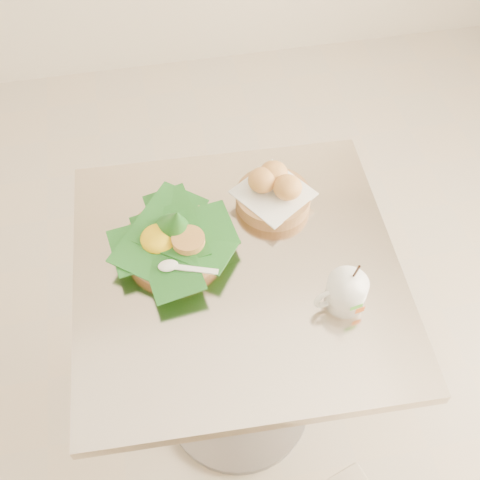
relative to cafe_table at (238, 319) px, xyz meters
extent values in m
plane|color=#C1B39B|center=(-0.14, -0.02, -0.53)|extent=(3.60, 3.60, 0.00)
cylinder|color=gray|center=(0.00, 0.00, -0.52)|extent=(0.44, 0.44, 0.03)
cylinder|color=gray|center=(0.00, 0.00, -0.16)|extent=(0.07, 0.07, 0.69)
cube|color=beige|center=(0.00, 0.00, 0.21)|extent=(0.73, 0.73, 0.03)
cylinder|color=#B17C4C|center=(-0.13, 0.08, 0.24)|extent=(0.21, 0.21, 0.04)
cone|color=#195217|center=(-0.12, 0.09, 0.30)|extent=(0.12, 0.13, 0.11)
ellipsoid|color=yellow|center=(-0.16, 0.08, 0.26)|extent=(0.08, 0.08, 0.04)
cylinder|color=#CC9347|center=(-0.09, 0.06, 0.27)|extent=(0.07, 0.07, 0.02)
cylinder|color=#B17C4C|center=(0.12, 0.16, 0.24)|extent=(0.17, 0.17, 0.03)
cube|color=white|center=(0.12, 0.16, 0.26)|extent=(0.20, 0.20, 0.01)
ellipsoid|color=#B26C29|center=(0.09, 0.18, 0.29)|extent=(0.07, 0.07, 0.05)
ellipsoid|color=#B26C29|center=(0.14, 0.15, 0.29)|extent=(0.07, 0.07, 0.05)
ellipsoid|color=#B26C29|center=(0.12, 0.20, 0.29)|extent=(0.07, 0.07, 0.05)
cylinder|color=white|center=(0.20, -0.13, 0.26)|extent=(0.08, 0.08, 0.07)
torus|color=white|center=(0.15, -0.13, 0.26)|extent=(0.05, 0.02, 0.05)
cylinder|color=#442713|center=(0.20, -0.13, 0.29)|extent=(0.07, 0.07, 0.01)
cylinder|color=black|center=(0.21, -0.12, 0.31)|extent=(0.02, 0.04, 0.11)
cube|color=green|center=(0.21, -0.17, 0.26)|extent=(0.03, 0.01, 0.01)
cube|color=orange|center=(0.22, -0.17, 0.25)|extent=(0.02, 0.00, 0.02)
camera|label=1|loc=(-0.14, -0.73, 1.29)|focal=45.00mm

